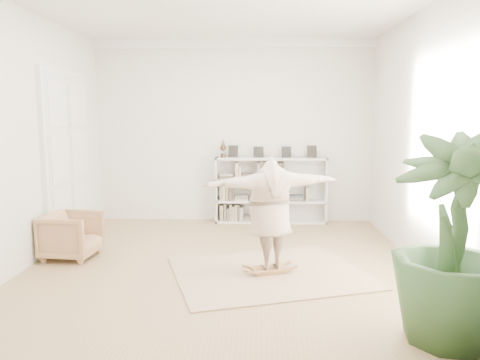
# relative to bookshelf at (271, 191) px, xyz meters

# --- Properties ---
(floor) EXTENTS (6.00, 6.00, 0.00)m
(floor) POSITION_rel_bookshelf_xyz_m (-0.74, -2.82, -0.64)
(floor) COLOR #95774D
(floor) RESTS_ON ground
(room_shell) EXTENTS (6.00, 6.00, 6.00)m
(room_shell) POSITION_rel_bookshelf_xyz_m (-0.74, 0.12, 2.87)
(room_shell) COLOR silver
(room_shell) RESTS_ON floor
(doors) EXTENTS (0.09, 1.78, 2.92)m
(doors) POSITION_rel_bookshelf_xyz_m (-3.45, -1.52, 0.76)
(doors) COLOR white
(doors) RESTS_ON floor
(bookshelf) EXTENTS (2.20, 0.35, 1.64)m
(bookshelf) POSITION_rel_bookshelf_xyz_m (0.00, 0.00, 0.00)
(bookshelf) COLOR silver
(bookshelf) RESTS_ON floor
(armchair) EXTENTS (0.83, 0.81, 0.69)m
(armchair) POSITION_rel_bookshelf_xyz_m (-3.04, -2.48, -0.29)
(armchair) COLOR tan
(armchair) RESTS_ON floor
(rug) EXTENTS (2.99, 2.67, 0.02)m
(rug) POSITION_rel_bookshelf_xyz_m (-0.09, -3.09, -0.63)
(rug) COLOR tan
(rug) RESTS_ON floor
(rocker_board) EXTENTS (0.55, 0.42, 0.10)m
(rocker_board) POSITION_rel_bookshelf_xyz_m (-0.09, -3.09, -0.57)
(rocker_board) COLOR olive
(rocker_board) RESTS_ON rug
(person) EXTENTS (1.93, 1.05, 1.51)m
(person) POSITION_rel_bookshelf_xyz_m (-0.09, -3.09, 0.24)
(person) COLOR #C1A691
(person) RESTS_ON rocker_board
(houseplant) EXTENTS (1.47, 1.47, 1.99)m
(houseplant) POSITION_rel_bookshelf_xyz_m (1.56, -4.91, 0.36)
(houseplant) COLOR #2D4D26
(houseplant) RESTS_ON floor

